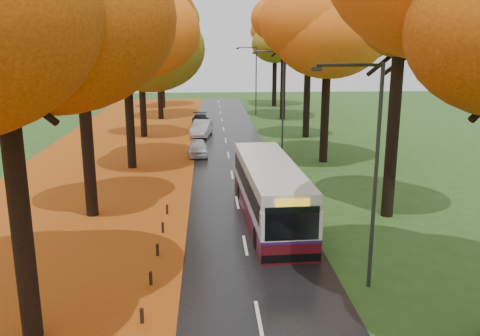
{
  "coord_description": "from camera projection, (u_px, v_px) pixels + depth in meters",
  "views": [
    {
      "loc": [
        -1.52,
        -8.51,
        8.66
      ],
      "look_at": [
        0.0,
        15.59,
        2.6
      ],
      "focal_mm": 38.0,
      "sensor_mm": 36.0,
      "label": 1
    }
  ],
  "objects": [
    {
      "name": "car_white",
      "position": [
        198.0,
        148.0,
        39.16
      ],
      "size": [
        1.58,
        3.64,
        1.22
      ],
      "primitive_type": "imported",
      "rotation": [
        0.0,
        0.0,
        0.04
      ],
      "color": "silver",
      "rests_on": "road"
    },
    {
      "name": "leaf_verge",
      "position": [
        98.0,
        173.0,
        34.08
      ],
      "size": [
        12.0,
        90.0,
        0.02
      ],
      "primitive_type": "cube",
      "color": "maroon",
      "rests_on": "ground"
    },
    {
      "name": "leaf_drift",
      "position": [
        187.0,
        172.0,
        34.44
      ],
      "size": [
        0.9,
        90.0,
        0.01
      ],
      "primitive_type": "cube",
      "color": "#B66A12",
      "rests_on": "road"
    },
    {
      "name": "streetlamp_near",
      "position": [
        370.0,
        160.0,
        17.27
      ],
      "size": [
        2.45,
        0.18,
        8.0
      ],
      "color": "#333538",
      "rests_on": "ground"
    },
    {
      "name": "road",
      "position": [
        231.0,
        171.0,
        34.63
      ],
      "size": [
        6.5,
        90.0,
        0.04
      ],
      "primitive_type": "cube",
      "color": "black",
      "rests_on": "ground"
    },
    {
      "name": "bus",
      "position": [
        270.0,
        190.0,
        24.93
      ],
      "size": [
        2.92,
        10.89,
        2.84
      ],
      "rotation": [
        0.0,
        0.0,
        0.04
      ],
      "color": "#4F0C13",
      "rests_on": "road"
    },
    {
      "name": "car_dark",
      "position": [
        200.0,
        120.0,
        52.49
      ],
      "size": [
        1.88,
        4.38,
        1.26
      ],
      "primitive_type": "imported",
      "rotation": [
        0.0,
        0.0,
        0.03
      ],
      "color": "black",
      "rests_on": "road"
    },
    {
      "name": "streetlamp_mid",
      "position": [
        280.0,
        94.0,
        38.57
      ],
      "size": [
        2.45,
        0.18,
        8.0
      ],
      "color": "#333538",
      "rests_on": "ground"
    },
    {
      "name": "car_silver",
      "position": [
        202.0,
        128.0,
        47.18
      ],
      "size": [
        2.24,
        4.59,
        1.45
      ],
      "primitive_type": "imported",
      "rotation": [
        0.0,
        0.0,
        -0.17
      ],
      "color": "#A4A6AC",
      "rests_on": "road"
    },
    {
      "name": "trees_left",
      "position": [
        122.0,
        27.0,
        33.87
      ],
      "size": [
        9.2,
        74.0,
        13.88
      ],
      "color": "black",
      "rests_on": "ground"
    },
    {
      "name": "trees_right",
      "position": [
        335.0,
        25.0,
        34.57
      ],
      "size": [
        9.3,
        74.2,
        13.96
      ],
      "color": "black",
      "rests_on": "ground"
    },
    {
      "name": "streetlamp_far",
      "position": [
        254.0,
        75.0,
        59.86
      ],
      "size": [
        2.45,
        0.18,
        8.0
      ],
      "color": "#333538",
      "rests_on": "ground"
    },
    {
      "name": "centre_line",
      "position": [
        231.0,
        171.0,
        34.62
      ],
      "size": [
        0.12,
        90.0,
        0.01
      ],
      "primitive_type": "cube",
      "color": "silver",
      "rests_on": "road"
    }
  ]
}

